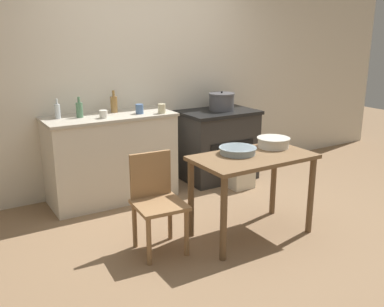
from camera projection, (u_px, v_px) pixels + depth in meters
The scene contains 16 objects.
ground_plane at pixel (221, 229), 4.02m from camera, with size 14.00×14.00×0.00m, color #896B4C.
wall_back at pixel (144, 77), 4.97m from camera, with size 8.00×0.07×2.55m.
counter_cabinet at pixel (111, 158), 4.64m from camera, with size 1.37×0.61×0.94m.
stove at pixel (217, 145), 5.32m from camera, with size 0.92×0.66×0.86m.
work_table at pixel (253, 169), 3.76m from camera, with size 1.06×0.60×0.75m.
chair at pixel (156, 199), 3.55m from camera, with size 0.43×0.43×0.82m.
flour_sack at pixel (241, 174), 5.04m from camera, with size 0.28×0.20×0.33m, color beige.
stock_pot at pixel (222, 102), 5.21m from camera, with size 0.32×0.32×0.23m.
mixing_bowl_large at pixel (238, 150), 3.76m from camera, with size 0.33×0.33×0.06m.
mixing_bowl_small at pixel (273, 142), 3.97m from camera, with size 0.31×0.31×0.09m.
bottle_far_left at pixel (57, 111), 4.30m from camera, with size 0.06×0.06×0.20m.
bottle_left at pixel (114, 104), 4.63m from camera, with size 0.07×0.07×0.24m.
bottle_mid_left at pixel (79, 110), 4.35m from camera, with size 0.07×0.07×0.21m.
cup_center_left at pixel (162, 109), 4.58m from camera, with size 0.08×0.08×0.10m, color beige.
cup_center at pixel (103, 114), 4.33m from camera, with size 0.08×0.08×0.08m, color silver.
cup_center_right at pixel (139, 109), 4.56m from camera, with size 0.08×0.08×0.10m, color #4C6B99.
Camera 1 is at (-2.14, -2.99, 1.79)m, focal length 40.00 mm.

